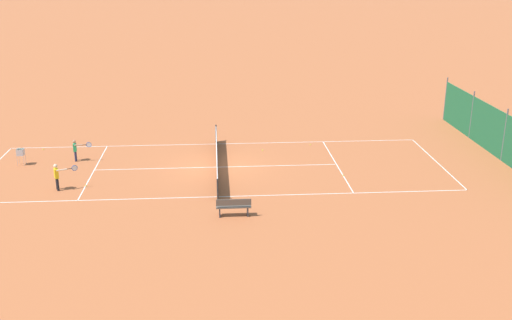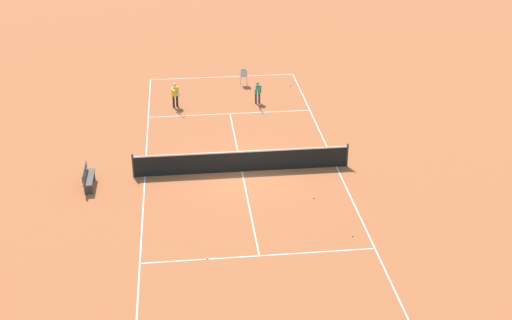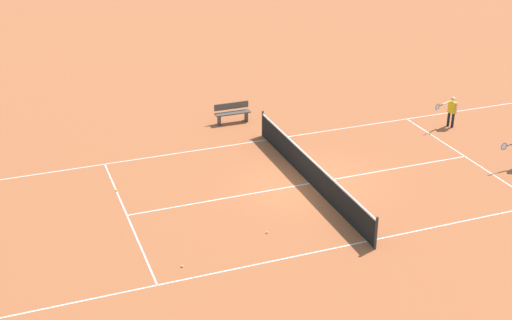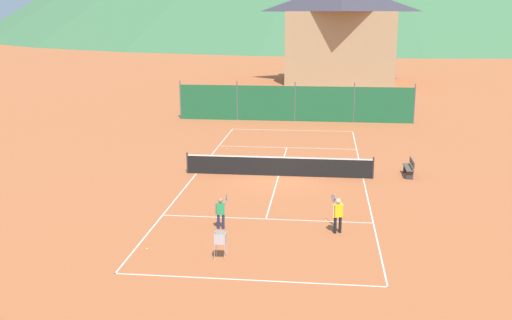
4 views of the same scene
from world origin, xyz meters
The scene contains 13 objects.
ground_plane centered at (0.00, 0.00, 0.00)m, with size 600.00×600.00×0.00m, color #B25B33.
court_line_markings centered at (0.00, 0.00, 0.00)m, with size 8.25×23.85×0.01m.
tennis_net centered at (0.00, 0.00, 0.50)m, with size 9.18×0.08×1.06m.
windscreen_fence_far centered at (0.00, 15.50, 1.31)m, with size 17.28×0.08×2.90m.
player_far_baseline centered at (2.71, -7.56, 0.76)m, with size 0.44×1.11×1.31m.
player_near_baseline centered at (-1.55, -7.60, 0.69)m, with size 0.40×1.01×1.19m.
tennis_ball_alley_left centered at (2.31, -6.38, 0.03)m, with size 0.07×0.07×0.07m, color #CCE033.
tennis_ball_mid_court centered at (-3.67, -9.96, 0.03)m, with size 0.07×0.07×0.07m, color #CCE033.
tennis_ball_by_net_left centered at (-3.49, 5.54, 0.03)m, with size 0.07×0.07×0.07m, color #CCE033.
tennis_ball_by_net_right centered at (1.80, 6.39, 0.03)m, with size 0.07×0.07×0.07m, color #CCE033.
tennis_ball_far_corner centered at (-2.61, 2.63, 0.03)m, with size 0.07×0.07×0.07m, color #CCE033.
ball_hopper centered at (-1.09, -10.40, 0.66)m, with size 0.36×0.36×0.89m.
courtside_bench centered at (6.34, 0.67, 0.45)m, with size 0.36×1.50×0.84m.
Camera 1 is at (29.86, -0.03, 10.65)m, focal length 42.00 mm.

